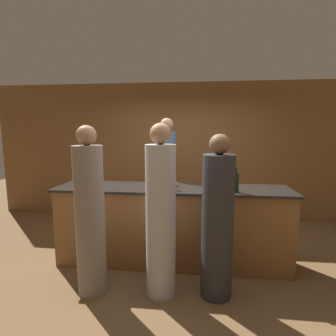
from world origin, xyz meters
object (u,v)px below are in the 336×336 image
object	(u,v)px
bartender	(167,183)
guest_1	(161,217)
wine_bottle_0	(224,178)
ice_bucket	(167,179)
guest_0	(217,223)
guest_2	(90,217)
wine_bottle_2	(80,174)
wine_bottle_1	(236,182)

from	to	relation	value
bartender	guest_1	xyz separation A→B (m)	(0.11, -1.52, -0.06)
wine_bottle_0	ice_bucket	bearing A→B (deg)	177.27
guest_0	ice_bucket	world-z (taller)	guest_0
guest_2	wine_bottle_2	xyz separation A→B (m)	(-0.56, 0.98, 0.31)
wine_bottle_1	ice_bucket	world-z (taller)	wine_bottle_1
bartender	wine_bottle_2	bearing A→B (deg)	25.59
guest_0	wine_bottle_0	distance (m)	0.90
guest_1	ice_bucket	distance (m)	0.93
wine_bottle_1	wine_bottle_2	world-z (taller)	wine_bottle_2
wine_bottle_1	ice_bucket	xyz separation A→B (m)	(-0.90, 0.35, -0.04)
guest_0	guest_2	xyz separation A→B (m)	(-1.40, -0.09, 0.05)
wine_bottle_2	ice_bucket	bearing A→B (deg)	-1.61
bartender	guest_1	bearing A→B (deg)	94.12
guest_1	wine_bottle_1	bearing A→B (deg)	31.90
guest_1	wine_bottle_0	distance (m)	1.17
guest_2	wine_bottle_0	distance (m)	1.81
bartender	wine_bottle_2	distance (m)	1.38
bartender	wine_bottle_1	size ratio (longest dim) A/B	6.52
wine_bottle_2	ice_bucket	distance (m)	1.31
wine_bottle_0	wine_bottle_2	xyz separation A→B (m)	(-2.09, 0.07, 0.01)
bartender	wine_bottle_2	size ratio (longest dim) A/B	6.45
bartender	wine_bottle_0	size ratio (longest dim) A/B	6.98
wine_bottle_0	wine_bottle_2	world-z (taller)	wine_bottle_2
guest_1	guest_0	bearing A→B (deg)	3.60
bartender	guest_0	bearing A→B (deg)	116.12
guest_1	ice_bucket	xyz separation A→B (m)	(-0.03, 0.89, 0.25)
guest_0	guest_2	distance (m)	1.40
guest_2	wine_bottle_1	bearing A→B (deg)	19.73
guest_1	ice_bucket	world-z (taller)	guest_1
wine_bottle_1	ice_bucket	bearing A→B (deg)	158.65
guest_1	guest_2	distance (m)	0.79
wine_bottle_2	guest_2	bearing A→B (deg)	-60.42
wine_bottle_0	guest_0	bearing A→B (deg)	-99.32
guest_1	wine_bottle_1	world-z (taller)	guest_1
guest_0	wine_bottle_2	size ratio (longest dim) A/B	5.71
guest_2	wine_bottle_0	size ratio (longest dim) A/B	6.49
guest_1	wine_bottle_1	distance (m)	1.07
ice_bucket	guest_0	bearing A→B (deg)	-52.92
guest_2	guest_0	bearing A→B (deg)	3.69
guest_0	ice_bucket	distance (m)	1.11
guest_0	guest_2	bearing A→B (deg)	-176.31
guest_2	ice_bucket	distance (m)	1.24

